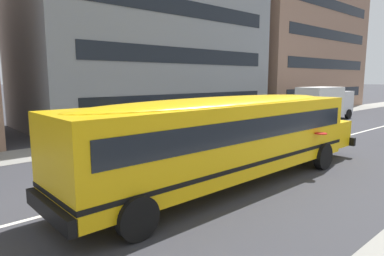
{
  "coord_description": "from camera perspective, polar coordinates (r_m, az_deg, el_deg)",
  "views": [
    {
      "loc": [
        -4.4,
        -8.73,
        3.57
      ],
      "look_at": [
        2.74,
        -0.72,
        1.95
      ],
      "focal_mm": 30.94,
      "sensor_mm": 36.0,
      "label": 1
    }
  ],
  "objects": [
    {
      "name": "ground_plane",
      "position": [
        10.41,
        -14.32,
        -11.73
      ],
      "size": [
        400.0,
        400.0,
        0.0
      ],
      "primitive_type": "plane",
      "color": "#38383D"
    },
    {
      "name": "sidewalk_far",
      "position": [
        17.41,
        -26.19,
        -4.1
      ],
      "size": [
        120.0,
        3.0,
        0.01
      ],
      "primitive_type": "cube",
      "color": "gray",
      "rests_on": "ground_plane"
    },
    {
      "name": "lane_centreline",
      "position": [
        10.41,
        -14.32,
        -11.71
      ],
      "size": [
        110.0,
        0.16,
        0.01
      ],
      "primitive_type": "cube",
      "color": "silver",
      "rests_on": "ground_plane"
    },
    {
      "name": "school_bus",
      "position": [
        11.16,
        6.71,
        -0.78
      ],
      "size": [
        13.29,
        3.14,
        2.97
      ],
      "rotation": [
        0.0,
        0.0,
        0.01
      ],
      "color": "yellow",
      "rests_on": "ground_plane"
    },
    {
      "name": "parked_car_white_by_lamppost",
      "position": [
        22.32,
        9.26,
        1.48
      ],
      "size": [
        3.97,
        2.02,
        1.64
      ],
      "rotation": [
        0.0,
        0.0,
        0.04
      ],
      "color": "silver",
      "rests_on": "ground_plane"
    },
    {
      "name": "box_truck",
      "position": [
        30.77,
        21.88,
        4.21
      ],
      "size": [
        6.1,
        2.6,
        2.82
      ],
      "rotation": [
        0.0,
        0.0,
        -0.03
      ],
      "color": "silver",
      "rests_on": "ground_plane"
    },
    {
      "name": "apartment_block_far_centre",
      "position": [
        27.9,
        -7.7,
        14.87
      ],
      "size": [
        19.22,
        9.98,
        13.3
      ],
      "color": "gray",
      "rests_on": "ground_plane"
    },
    {
      "name": "apartment_block_far_right",
      "position": [
        44.63,
        14.53,
        14.36
      ],
      "size": [
        20.1,
        13.98,
        16.5
      ],
      "color": "#93705B",
      "rests_on": "ground_plane"
    }
  ]
}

